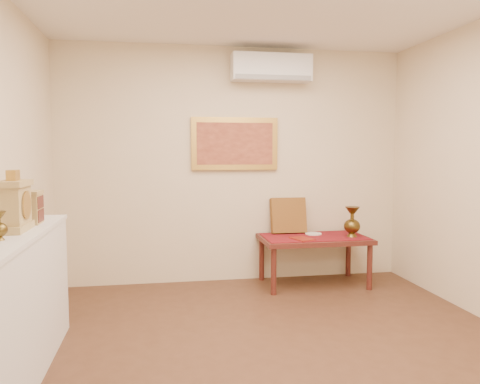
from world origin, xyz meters
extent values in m
plane|color=#553421|center=(0.00, 0.00, 0.00)|extent=(4.50, 4.50, 0.00)
cube|color=beige|center=(0.00, 2.25, 1.35)|extent=(4.00, 0.02, 2.70)
cube|color=maroon|center=(0.85, 1.88, 0.55)|extent=(1.14, 0.59, 0.01)
cylinder|color=white|center=(0.88, 2.00, 0.56)|extent=(0.19, 0.19, 0.01)
cube|color=maroon|center=(0.66, 1.72, 0.56)|extent=(0.26, 0.30, 0.01)
cube|color=#5C2312|center=(0.62, 2.14, 0.76)|extent=(0.41, 0.18, 0.42)
cube|color=silver|center=(-1.82, 0.00, 0.47)|extent=(0.35, 2.00, 0.95)
cube|color=silver|center=(-1.82, 0.00, 0.96)|extent=(0.37, 2.02, 0.03)
cube|color=tan|center=(-1.82, 0.21, 1.00)|extent=(0.16, 0.36, 0.05)
cube|color=tan|center=(-1.82, 0.21, 1.16)|extent=(0.14, 0.30, 0.25)
cylinder|color=beige|center=(-1.75, 0.21, 1.16)|extent=(0.01, 0.17, 0.17)
cylinder|color=#B18638|center=(-1.74, 0.21, 1.16)|extent=(0.01, 0.19, 0.19)
cube|color=tan|center=(-1.82, 0.21, 1.30)|extent=(0.17, 0.34, 0.04)
cube|color=#B18638|center=(-1.82, 0.21, 1.35)|extent=(0.06, 0.11, 0.07)
cube|color=tan|center=(-1.81, 0.52, 1.09)|extent=(0.15, 0.20, 0.22)
cube|color=#521F18|center=(-1.73, 0.52, 1.04)|extent=(0.01, 0.17, 0.09)
cube|color=#521F18|center=(-1.73, 0.52, 1.14)|extent=(0.01, 0.17, 0.09)
cube|color=tan|center=(-1.81, 0.52, 1.21)|extent=(0.16, 0.21, 0.02)
cube|color=#521F18|center=(0.85, 1.88, 0.53)|extent=(1.20, 0.70, 0.05)
cylinder|color=#521F18|center=(0.31, 1.59, 0.25)|extent=(0.06, 0.06, 0.50)
cylinder|color=#521F18|center=(1.39, 1.59, 0.25)|extent=(0.06, 0.06, 0.50)
cylinder|color=#521F18|center=(0.31, 2.17, 0.25)|extent=(0.06, 0.06, 0.50)
cylinder|color=#521F18|center=(1.39, 2.17, 0.25)|extent=(0.06, 0.06, 0.50)
cube|color=#B18638|center=(0.00, 2.23, 1.60)|extent=(1.00, 0.05, 0.60)
cube|color=#AF5B3C|center=(0.00, 2.20, 1.60)|extent=(0.88, 0.01, 0.48)
cube|color=silver|center=(0.40, 2.12, 2.45)|extent=(0.90, 0.24, 0.30)
cube|color=gray|center=(0.40, 2.00, 2.33)|extent=(0.86, 0.02, 0.05)
camera|label=1|loc=(-0.87, -3.11, 1.51)|focal=35.00mm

